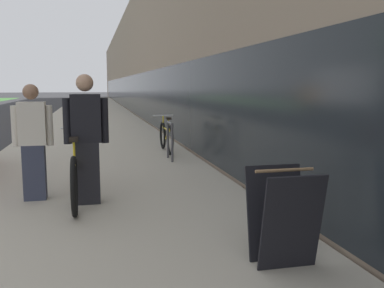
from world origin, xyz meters
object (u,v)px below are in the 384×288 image
object	(u,v)px
tandem_bicycle	(77,170)
sandwich_board_sign	(283,216)
person_bystander	(33,142)
person_rider	(87,139)
bike_rack_hoop	(170,137)
cruiser_bike_nearest	(166,137)

from	to	relation	value
tandem_bicycle	sandwich_board_sign	xyz separation A→B (m)	(1.92, -2.88, 0.04)
person_bystander	sandwich_board_sign	xyz separation A→B (m)	(2.51, -2.91, -0.38)
sandwich_board_sign	person_rider	bearing A→B (deg)	124.76
tandem_bicycle	sandwich_board_sign	size ratio (longest dim) A/B	2.99
person_rider	sandwich_board_sign	world-z (taller)	person_rider
bike_rack_hoop	cruiser_bike_nearest	xyz separation A→B (m)	(0.11, 1.16, -0.14)
tandem_bicycle	bike_rack_hoop	xyz separation A→B (m)	(1.91, 2.86, 0.10)
person_bystander	sandwich_board_sign	distance (m)	3.86
tandem_bicycle	cruiser_bike_nearest	bearing A→B (deg)	63.33
person_bystander	bike_rack_hoop	size ratio (longest dim) A/B	1.96
bike_rack_hoop	cruiser_bike_nearest	size ratio (longest dim) A/B	0.48
person_rider	sandwich_board_sign	size ratio (longest dim) A/B	1.99
tandem_bicycle	bike_rack_hoop	size ratio (longest dim) A/B	3.19
person_rider	cruiser_bike_nearest	world-z (taller)	person_rider
bike_rack_hoop	cruiser_bike_nearest	distance (m)	1.17
tandem_bicycle	person_rider	bearing A→B (deg)	-64.61
bike_rack_hoop	person_rider	bearing A→B (deg)	-118.62
tandem_bicycle	person_bystander	bearing A→B (deg)	176.92
tandem_bicycle	cruiser_bike_nearest	distance (m)	4.50
person_rider	bike_rack_hoop	distance (m)	3.66
person_bystander	cruiser_bike_nearest	distance (m)	4.79
bike_rack_hoop	sandwich_board_sign	bearing A→B (deg)	-89.82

